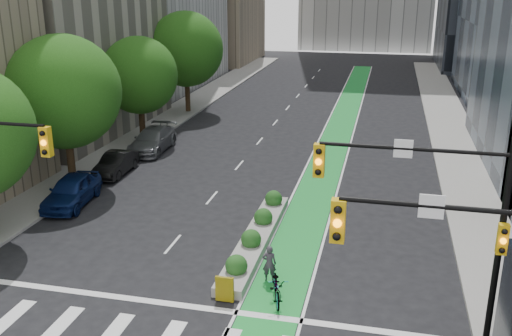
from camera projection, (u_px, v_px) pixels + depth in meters
The scene contains 15 objects.
ground at pixel (178, 325), 20.04m from camera, with size 160.00×160.00×0.00m, color black.
sidewalk_left at pixel (149, 130), 45.67m from camera, with size 3.60×90.00×0.15m, color gray.
sidewalk_right at pixel (458, 149), 40.58m from camera, with size 3.60×90.00×0.15m, color gray.
bike_lane_paint at pixel (340, 126), 47.12m from camera, with size 2.20×70.00×0.01m, color #1A8F33.
tree_mid at pixel (64, 92), 31.75m from camera, with size 6.40×6.40×8.78m.
tree_midfar at pixel (139, 75), 41.19m from camera, with size 5.60×5.60×7.76m.
tree_far at pixel (186, 49), 50.20m from camera, with size 6.60×6.60×9.00m.
signal_right at pixel (449, 216), 17.09m from camera, with size 5.82×0.51×7.20m.
signal_far_right at pixel (480, 295), 12.88m from camera, with size 4.82×0.51×7.20m.
median_planter at pixel (256, 235), 26.17m from camera, with size 1.20×10.26×1.10m.
bicycle at pixel (277, 287), 21.42m from camera, with size 0.74×2.12×1.11m, color gray.
cyclist at pixel (269, 263), 22.74m from camera, with size 0.56×0.37×1.54m, color #37303A.
parked_car_left_near at pixel (72, 190), 30.49m from camera, with size 1.91×4.75×1.62m, color #0D1E52.
parked_car_left_mid at pixel (116, 164), 35.31m from camera, with size 1.44×4.14×1.36m, color black.
parked_car_left_far at pixel (152, 140), 40.15m from camera, with size 2.21×5.44×1.58m, color #5D5E62.
Camera 1 is at (6.60, -16.21, 11.54)m, focal length 40.00 mm.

